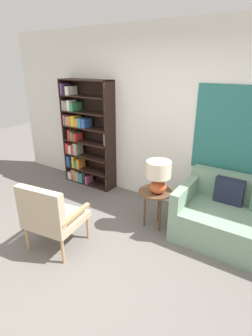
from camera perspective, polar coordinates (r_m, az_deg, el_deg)
The scene contains 6 objects.
ground_plane at distance 3.16m, azimuth -10.48°, elevation -21.17°, with size 14.00×14.00×0.00m, color #66605B.
wall_back at distance 4.06m, azimuth 8.97°, elevation 10.36°, with size 6.40×0.08×2.70m.
bookshelf at distance 4.87m, azimuth -9.22°, elevation 6.53°, with size 1.01×0.30×1.90m.
armchair at distance 3.24m, azimuth -16.30°, elevation -9.69°, with size 0.69×0.68×0.88m.
side_table at distance 3.58m, azimuth 6.34°, elevation -6.03°, with size 0.45×0.45×0.55m.
table_lamp at distance 3.39m, azimuth 7.09°, elevation -1.37°, with size 0.32×0.32×0.44m.
Camera 1 is at (1.70, -1.60, 2.14)m, focal length 28.00 mm.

